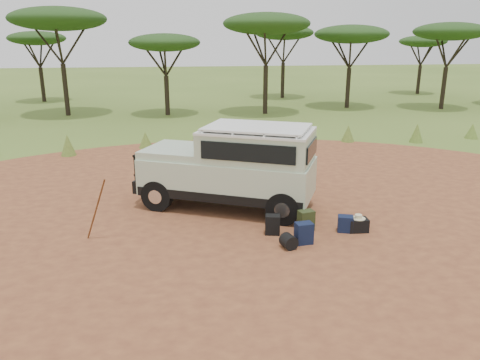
{
  "coord_description": "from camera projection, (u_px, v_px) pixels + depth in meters",
  "views": [
    {
      "loc": [
        -2.05,
        -10.7,
        4.48
      ],
      "look_at": [
        -0.27,
        0.65,
        1.0
      ],
      "focal_mm": 35.0,
      "sensor_mm": 36.0,
      "label": 1
    }
  ],
  "objects": [
    {
      "name": "ground",
      "position": [
        255.0,
        225.0,
        11.72
      ],
      "size": [
        140.0,
        140.0,
        0.0
      ],
      "primitive_type": "plane",
      "color": "#537027",
      "rests_on": "ground"
    },
    {
      "name": "safari_hat",
      "position": [
        358.0,
        217.0,
        11.24
      ],
      "size": [
        0.34,
        0.34,
        0.1
      ],
      "color": "beige",
      "rests_on": "hard_case"
    },
    {
      "name": "acacia_treeline",
      "position": [
        209.0,
        32.0,
        29.15
      ],
      "size": [
        46.7,
        13.2,
        6.26
      ],
      "color": "black",
      "rests_on": "ground"
    },
    {
      "name": "duffel_navy",
      "position": [
        345.0,
        224.0,
        11.27
      ],
      "size": [
        0.43,
        0.37,
        0.4
      ],
      "primitive_type": "cube",
      "rotation": [
        0.0,
        0.0,
        -0.33
      ],
      "color": "#121A39",
      "rests_on": "ground"
    },
    {
      "name": "hard_case",
      "position": [
        358.0,
        225.0,
        11.3
      ],
      "size": [
        0.49,
        0.36,
        0.33
      ],
      "primitive_type": "cube",
      "rotation": [
        0.0,
        0.0,
        -0.05
      ],
      "color": "black",
      "rests_on": "ground"
    },
    {
      "name": "walking_staff",
      "position": [
        96.0,
        210.0,
        10.63
      ],
      "size": [
        0.58,
        0.31,
        1.51
      ],
      "primitive_type": "cylinder",
      "rotation": [
        0.38,
        0.0,
        1.11
      ],
      "color": "brown",
      "rests_on": "ground"
    },
    {
      "name": "dirt_clearing",
      "position": [
        255.0,
        225.0,
        11.72
      ],
      "size": [
        23.0,
        23.0,
        0.01
      ],
      "primitive_type": "cylinder",
      "color": "#9A5A32",
      "rests_on": "ground"
    },
    {
      "name": "backpack_black",
      "position": [
        273.0,
        225.0,
        11.12
      ],
      "size": [
        0.4,
        0.33,
        0.48
      ],
      "primitive_type": "cube",
      "rotation": [
        0.0,
        0.0,
        -0.22
      ],
      "color": "black",
      "rests_on": "ground"
    },
    {
      "name": "backpack_navy",
      "position": [
        304.0,
        233.0,
        10.6
      ],
      "size": [
        0.41,
        0.32,
        0.5
      ],
      "primitive_type": "cube",
      "rotation": [
        0.0,
        0.0,
        0.12
      ],
      "color": "#121A39",
      "rests_on": "ground"
    },
    {
      "name": "safari_vehicle",
      "position": [
        233.0,
        169.0,
        12.63
      ],
      "size": [
        5.05,
        3.73,
        2.31
      ],
      "rotation": [
        0.0,
        0.0,
        -0.45
      ],
      "color": "#B2C7AA",
      "rests_on": "ground"
    },
    {
      "name": "stuff_sack",
      "position": [
        289.0,
        241.0,
        10.38
      ],
      "size": [
        0.4,
        0.4,
        0.33
      ],
      "primitive_type": "cylinder",
      "rotation": [
        1.57,
        0.0,
        0.24
      ],
      "color": "black",
      "rests_on": "ground"
    },
    {
      "name": "backpack_olive",
      "position": [
        306.0,
        221.0,
        11.33
      ],
      "size": [
        0.41,
        0.34,
        0.51
      ],
      "primitive_type": "cube",
      "rotation": [
        0.0,
        0.0,
        0.22
      ],
      "color": "#323D1C",
      "rests_on": "ground"
    },
    {
      "name": "grass_fringe",
      "position": [
        220.0,
        139.0,
        19.82
      ],
      "size": [
        36.6,
        1.6,
        0.9
      ],
      "color": "#537027",
      "rests_on": "ground"
    }
  ]
}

